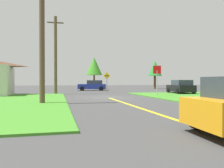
% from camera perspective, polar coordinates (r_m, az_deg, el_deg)
% --- Properties ---
extents(ground_plane, '(120.00, 120.00, 0.00)m').
position_cam_1_polar(ground_plane, '(21.00, -1.28, -3.35)').
color(ground_plane, '#3E3E3E').
extents(lane_stripe_center, '(0.20, 14.00, 0.01)m').
position_cam_1_polar(lane_stripe_center, '(13.31, 6.02, -5.69)').
color(lane_stripe_center, yellow).
rests_on(lane_stripe_center, ground).
extents(stop_sign, '(0.73, 0.20, 2.93)m').
position_cam_1_polar(stop_sign, '(21.70, 11.23, 2.22)').
color(stop_sign, '#9EA0A8').
rests_on(stop_sign, ground).
extents(car_on_crossroad, '(2.57, 4.55, 1.62)m').
position_cam_1_polar(car_on_crossroad, '(27.88, 16.85, -0.71)').
color(car_on_crossroad, black).
rests_on(car_on_crossroad, ground).
extents(car_approaching_junction, '(4.52, 2.34, 1.62)m').
position_cam_1_polar(car_approaching_junction, '(35.93, -4.96, -0.36)').
color(car_approaching_junction, navy).
rests_on(car_approaching_junction, ground).
extents(utility_pole_near, '(1.80, 0.41, 8.88)m').
position_cam_1_polar(utility_pole_near, '(15.72, -17.16, 11.82)').
color(utility_pole_near, brown).
rests_on(utility_pole_near, ground).
extents(utility_pole_mid, '(1.80, 0.34, 8.79)m').
position_cam_1_polar(utility_pole_mid, '(26.61, -13.98, 7.16)').
color(utility_pole_mid, brown).
rests_on(utility_pole_mid, ground).
extents(direction_sign, '(0.90, 0.12, 2.62)m').
position_cam_1_polar(direction_sign, '(28.79, -1.30, 1.01)').
color(direction_sign, slate).
rests_on(direction_sign, ground).
extents(oak_tree_left, '(2.94, 2.94, 5.86)m').
position_cam_1_polar(oak_tree_left, '(41.75, -4.50, 4.47)').
color(oak_tree_left, brown).
rests_on(oak_tree_left, ground).
extents(pine_tree_center, '(2.63, 2.63, 5.40)m').
position_cam_1_polar(pine_tree_center, '(44.43, 10.71, 3.82)').
color(pine_tree_center, brown).
rests_on(pine_tree_center, ground).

